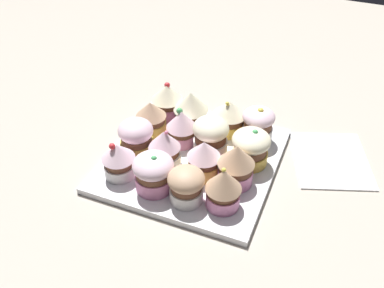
{
  "coord_description": "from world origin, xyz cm",
  "views": [
    {
      "loc": [
        -22.78,
        55.89,
        53.5
      ],
      "look_at": [
        0.0,
        0.0,
        4.2
      ],
      "focal_mm": 41.53,
      "sensor_mm": 36.0,
      "label": 1
    }
  ],
  "objects": [
    {
      "name": "cupcake_4",
      "position": [
        -9.92,
        -2.57,
        4.68
      ],
      "size": [
        6.75,
        6.75,
        6.99
      ],
      "color": "#EFC651",
      "rests_on": "baking_tray"
    },
    {
      "name": "cupcake_2",
      "position": [
        3.95,
        -9.07,
        5.04
      ],
      "size": [
        6.74,
        6.74,
        7.26
      ],
      "color": "white",
      "rests_on": "baking_tray"
    },
    {
      "name": "cupcake_13",
      "position": [
        -3.09,
        10.01,
        4.44
      ],
      "size": [
        5.96,
        5.96,
        6.21
      ],
      "color": "white",
      "rests_on": "baking_tray"
    },
    {
      "name": "ground_plane",
      "position": [
        0.0,
        0.0,
        -1.5
      ],
      "size": [
        180.0,
        180.0,
        3.0
      ],
      "primitive_type": "cube",
      "color": "#B2A899"
    },
    {
      "name": "cupcake_14",
      "position": [
        2.86,
        9.49,
        4.68
      ],
      "size": [
        6.77,
        6.77,
        6.99
      ],
      "color": "pink",
      "rests_on": "baking_tray"
    },
    {
      "name": "napkin",
      "position": [
        -23.3,
        -9.95,
        0.3
      ],
      "size": [
        17.53,
        18.99,
        0.6
      ],
      "primitive_type": "cube",
      "rotation": [
        0.0,
        0.0,
        0.34
      ],
      "color": "white",
      "rests_on": "ground_plane"
    },
    {
      "name": "cupcake_1",
      "position": [
        -3.58,
        -9.96,
        4.59
      ],
      "size": [
        6.48,
        6.48,
        6.82
      ],
      "color": "#EFC651",
      "rests_on": "baking_tray"
    },
    {
      "name": "cupcake_12",
      "position": [
        -8.89,
        8.96,
        5.04
      ],
      "size": [
        5.76,
        5.76,
        7.62
      ],
      "color": "pink",
      "rests_on": "baking_tray"
    },
    {
      "name": "cupcake_10",
      "position": [
        3.73,
        3.38,
        4.75
      ],
      "size": [
        5.6,
        5.6,
        7.28
      ],
      "color": "white",
      "rests_on": "baking_tray"
    },
    {
      "name": "cupcake_8",
      "position": [
        -9.06,
        3.2,
        5.16
      ],
      "size": [
        6.17,
        6.17,
        7.74
      ],
      "color": "pink",
      "rests_on": "baking_tray"
    },
    {
      "name": "cupcake_5",
      "position": [
        -2.52,
        -2.55,
        4.94
      ],
      "size": [
        6.45,
        6.45,
        7.3
      ],
      "color": "white",
      "rests_on": "baking_tray"
    },
    {
      "name": "cupcake_3",
      "position": [
        9.34,
        -9.89,
        4.95
      ],
      "size": [
        6.24,
        6.24,
        7.52
      ],
      "color": "pink",
      "rests_on": "baking_tray"
    },
    {
      "name": "cupcake_7",
      "position": [
        9.8,
        -3.72,
        4.74
      ],
      "size": [
        5.76,
        5.76,
        6.95
      ],
      "color": "#EFC651",
      "rests_on": "baking_tray"
    },
    {
      "name": "cupcake_6",
      "position": [
        3.36,
        -3.27,
        4.8
      ],
      "size": [
        5.69,
        5.69,
        7.29
      ],
      "color": "pink",
      "rests_on": "baking_tray"
    },
    {
      "name": "cupcake_11",
      "position": [
        9.62,
        2.61,
        4.78
      ],
      "size": [
        6.24,
        6.24,
        7.02
      ],
      "color": "#EFC651",
      "rests_on": "baking_tray"
    },
    {
      "name": "baking_tray",
      "position": [
        0.0,
        0.0,
        0.6
      ],
      "size": [
        29.52,
        29.52,
        1.2
      ],
      "color": "silver",
      "rests_on": "ground_plane"
    },
    {
      "name": "cupcake_9",
      "position": [
        -3.53,
        3.41,
        4.86
      ],
      "size": [
        5.74,
        5.74,
        7.02
      ],
      "color": "#EFC651",
      "rests_on": "baking_tray"
    },
    {
      "name": "cupcake_15",
      "position": [
        9.64,
        8.92,
        4.69
      ],
      "size": [
        5.69,
        5.69,
        7.0
      ],
      "color": "white",
      "rests_on": "baking_tray"
    },
    {
      "name": "cupcake_0",
      "position": [
        -9.32,
        -9.31,
        4.76
      ],
      "size": [
        6.0,
        6.0,
        7.18
      ],
      "color": "white",
      "rests_on": "baking_tray"
    }
  ]
}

